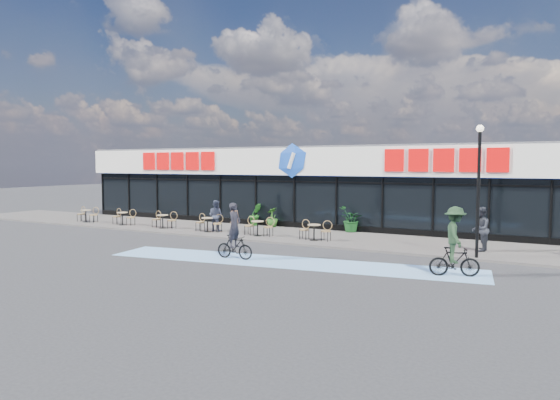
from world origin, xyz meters
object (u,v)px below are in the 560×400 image
potted_plant_mid (272,217)px  cyclist_b (455,243)px  lamp_post (479,179)px  bistro_set_0 (87,214)px  patron_right (216,216)px  pedestrian_a (480,229)px  potted_plant_left (255,214)px  potted_plant_right (351,219)px  cyclist_a (235,238)px  patron_left (235,218)px

potted_plant_mid → cyclist_b: 13.40m
lamp_post → bistro_set_0: lamp_post is taller
lamp_post → patron_right: lamp_post is taller
patron_right → pedestrian_a: (12.94, 0.18, 0.09)m
bistro_set_0 → potted_plant_mid: (11.06, 3.32, 0.08)m
potted_plant_left → bistro_set_0: bearing=-161.0°
potted_plant_right → cyclist_a: bearing=-99.8°
potted_plant_left → potted_plant_right: bearing=-0.3°
bistro_set_0 → potted_plant_left: (9.91, 3.40, 0.18)m
potted_plant_left → lamp_post: bearing=-19.5°
potted_plant_mid → cyclist_a: size_ratio=0.50×
bistro_set_0 → pedestrian_a: pedestrian_a is taller
potted_plant_right → pedestrian_a: 7.20m
patron_left → cyclist_b: bearing=150.3°
potted_plant_mid → pedestrian_a: pedestrian_a is taller
pedestrian_a → cyclist_b: 4.77m
bistro_set_0 → potted_plant_right: potted_plant_right is taller
potted_plant_right → pedestrian_a: pedestrian_a is taller
patron_right → pedestrian_a: bearing=-180.0°
lamp_post → bistro_set_0: (-22.36, 1.02, -2.51)m
lamp_post → patron_right: bearing=174.2°
cyclist_b → cyclist_a: bearing=-173.3°
bistro_set_0 → cyclist_b: size_ratio=0.68×
bistro_set_0 → potted_plant_mid: size_ratio=1.42×
potted_plant_left → cyclist_a: bearing=-63.3°
potted_plant_mid → patron_right: 3.47m
potted_plant_left → potted_plant_mid: bearing=-4.0°
pedestrian_a → cyclist_a: cyclist_a is taller
patron_left → potted_plant_mid: bearing=-109.0°
potted_plant_left → patron_left: (0.57, -2.99, 0.09)m
potted_plant_right → lamp_post: bearing=-33.4°
cyclist_b → potted_plant_right: bearing=129.8°
potted_plant_mid → potted_plant_right: 4.64m
potted_plant_right → potted_plant_left: bearing=179.7°
bistro_set_0 → potted_plant_mid: bearing=16.7°
patron_left → cyclist_b: size_ratio=0.64×
potted_plant_left → potted_plant_right: potted_plant_right is taller
potted_plant_left → cyclist_b: (12.18, -7.68, 0.34)m
potted_plant_mid → cyclist_a: (3.16, -8.52, 0.17)m
potted_plant_right → potted_plant_mid: bearing=-179.4°
potted_plant_right → patron_left: 6.01m
potted_plant_mid → cyclist_a: 9.09m
potted_plant_left → patron_right: size_ratio=0.78×
lamp_post → potted_plant_left: (-12.45, 4.42, -2.33)m
potted_plant_mid → potted_plant_right: size_ratio=0.82×
patron_right → cyclist_b: bearing=159.4°
potted_plant_mid → lamp_post: bearing=-21.0°
potted_plant_mid → patron_right: size_ratio=0.66×
pedestrian_a → potted_plant_left: bearing=-101.6°
bistro_set_0 → pedestrian_a: bearing=1.2°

